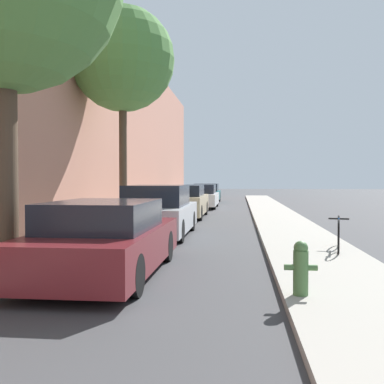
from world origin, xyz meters
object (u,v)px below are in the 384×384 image
object	(u,v)px
fire_hydrant	(301,267)
street_tree_far	(123,60)
parked_car_champagne	(185,202)
bicycle	(339,233)
parked_car_white	(200,197)
parked_car_teal	(207,193)
parked_car_silver	(158,212)
parked_car_maroon	(106,240)

from	to	relation	value
fire_hydrant	street_tree_far	bearing A→B (deg)	118.69
parked_car_champagne	bicycle	bearing A→B (deg)	-63.89
parked_car_white	street_tree_far	distance (m)	11.84
parked_car_teal	parked_car_silver	bearing A→B (deg)	-90.09
parked_car_silver	parked_car_champagne	bearing A→B (deg)	89.84
parked_car_silver	parked_car_champagne	size ratio (longest dim) A/B	0.95
parked_car_silver	parked_car_white	xyz separation A→B (m)	(0.12, 12.47, -0.04)
bicycle	parked_car_silver	bearing A→B (deg)	159.95
fire_hydrant	parked_car_champagne	bearing A→B (deg)	103.58
parked_car_silver	parked_car_teal	distance (m)	18.40
parked_car_silver	parked_car_teal	xyz separation A→B (m)	(0.03, 18.40, -0.04)
parked_car_maroon	street_tree_far	size ratio (longest dim) A/B	0.60
parked_car_white	street_tree_far	size ratio (longest dim) A/B	0.63
street_tree_far	bicycle	bearing A→B (deg)	-37.94
parked_car_silver	street_tree_far	world-z (taller)	street_tree_far
parked_car_maroon	parked_car_silver	distance (m)	5.22
parked_car_silver	street_tree_far	size ratio (longest dim) A/B	0.62
parked_car_maroon	street_tree_far	bearing A→B (deg)	102.67
parked_car_white	bicycle	world-z (taller)	parked_car_white
parked_car_teal	fire_hydrant	size ratio (longest dim) A/B	5.99
parked_car_teal	bicycle	bearing A→B (deg)	-78.31
parked_car_champagne	parked_car_silver	bearing A→B (deg)	-90.16
parked_car_champagne	fire_hydrant	bearing A→B (deg)	-76.42
bicycle	parked_car_champagne	bearing A→B (deg)	128.47
parked_car_teal	bicycle	xyz separation A→B (m)	(4.39, -21.20, -0.16)
parked_car_champagne	bicycle	world-z (taller)	parked_car_champagne
parked_car_maroon	fire_hydrant	size ratio (longest dim) A/B	6.11
parked_car_champagne	parked_car_teal	xyz separation A→B (m)	(0.01, 12.23, -0.02)
fire_hydrant	bicycle	distance (m)	4.04
parked_car_teal	street_tree_far	bearing A→B (deg)	-95.31
parked_car_champagne	parked_car_white	distance (m)	6.30
parked_car_teal	fire_hydrant	world-z (taller)	parked_car_teal
parked_car_champagne	street_tree_far	distance (m)	6.72
parked_car_silver	street_tree_far	xyz separation A→B (m)	(-1.51, 1.82, 4.86)
parked_car_maroon	parked_car_white	distance (m)	17.69
parked_car_maroon	parked_car_champagne	xyz separation A→B (m)	(-0.05, 11.39, 0.06)
parked_car_maroon	street_tree_far	world-z (taller)	street_tree_far
parked_car_champagne	parked_car_maroon	bearing A→B (deg)	-89.73
parked_car_white	fire_hydrant	world-z (taller)	parked_car_white
parked_car_champagne	parked_car_white	world-z (taller)	parked_car_champagne
parked_car_silver	fire_hydrant	size ratio (longest dim) A/B	6.24
bicycle	parked_car_white	bearing A→B (deg)	118.08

